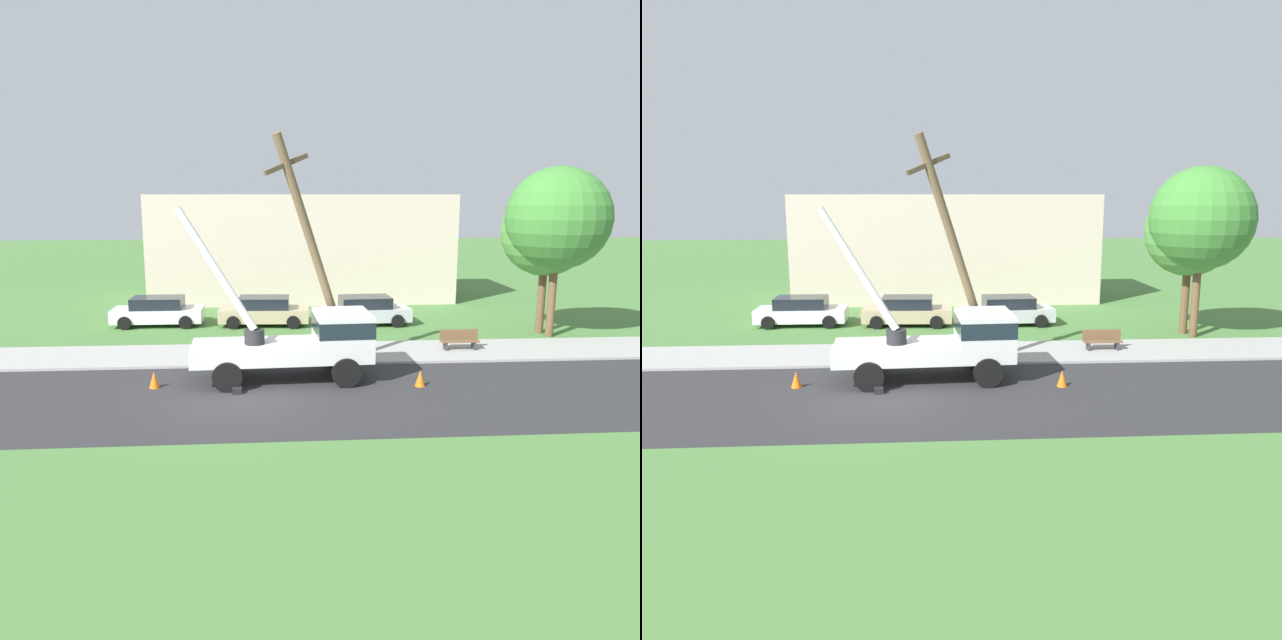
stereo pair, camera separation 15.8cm
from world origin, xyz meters
The scene contains 14 objects.
ground_plane centered at (0.00, 12.00, 0.00)m, with size 120.00×120.00×0.00m, color #477538.
road_asphalt centered at (0.00, 0.00, 0.00)m, with size 80.00×7.27×0.01m, color #2B2B2D.
sidewalk_strip centered at (0.00, 5.34, 0.05)m, with size 80.00×3.42×0.10m, color #9E9E99.
utility_truck centered at (2.25, 2.09, 1.41)m, with size 6.87×3.21×5.98m.
leaning_utility_pole centered at (2.64, 3.44, 4.36)m, with size 3.39×2.20×8.53m.
traffic_cone_ahead centered at (6.07, 0.85, 0.28)m, with size 0.36×0.36×0.56m, color orange.
traffic_cone_behind centered at (-2.89, 1.32, 0.28)m, with size 0.36×0.36×0.56m, color orange.
parked_sedan_white centered at (-4.60, 11.58, 0.71)m, with size 4.40×2.03×1.42m.
parked_sedan_tan centered at (0.65, 11.27, 0.71)m, with size 4.49×2.17×1.42m.
parked_sedan_silver centered at (5.67, 11.05, 0.71)m, with size 4.50×2.19×1.42m.
park_bench centered at (8.79, 5.41, 0.46)m, with size 1.60×0.45×0.90m.
roadside_tree_near centered at (13.57, 8.55, 4.70)m, with size 4.03×4.03×6.74m.
roadside_tree_far centered at (13.71, 7.80, 5.33)m, with size 4.56×4.56×7.63m.
lowrise_building_backdrop centered at (2.87, 19.38, 3.20)m, with size 18.00×6.00×6.40m, color beige.
Camera 1 is at (1.22, -18.88, 6.38)m, focal length 34.56 mm.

